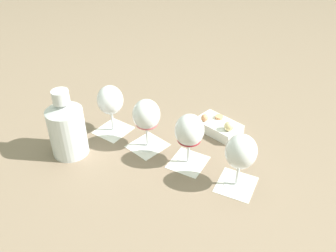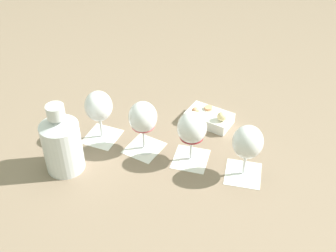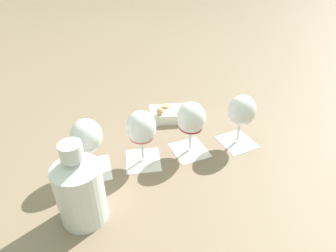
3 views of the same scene
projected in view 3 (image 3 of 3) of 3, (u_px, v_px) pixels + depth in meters
ground_plane at (169, 155)px, 0.89m from camera, size 8.00×8.00×0.00m
tasting_card_0 at (93, 170)px, 0.83m from camera, size 0.14×0.14×0.00m
tasting_card_1 at (143, 160)px, 0.86m from camera, size 0.14×0.14×0.00m
tasting_card_2 at (190, 150)px, 0.90m from camera, size 0.14×0.14×0.00m
tasting_card_3 at (237, 142)px, 0.94m from camera, size 0.14×0.14×0.00m
wine_glass_0 at (87, 139)px, 0.77m from camera, size 0.08×0.08×0.16m
wine_glass_1 at (141, 130)px, 0.80m from camera, size 0.08×0.08×0.16m
wine_glass_2 at (191, 120)px, 0.84m from camera, size 0.08×0.08×0.16m
wine_glass_3 at (241, 113)px, 0.88m from camera, size 0.08×0.08×0.16m
ceramic_vase at (79, 188)px, 0.65m from camera, size 0.11×0.11×0.21m
snack_dish at (171, 114)px, 1.04m from camera, size 0.16×0.16×0.07m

